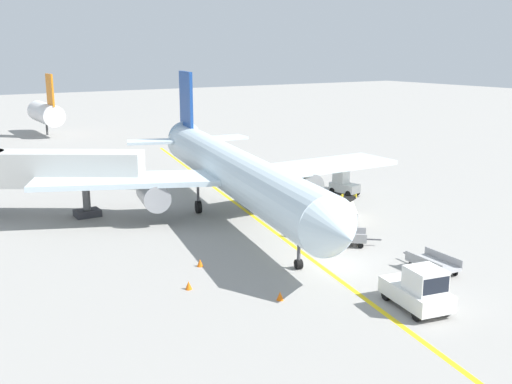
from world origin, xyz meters
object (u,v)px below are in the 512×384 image
safety_cone_wingtip_left (280,296)px  pushback_tug (419,290)px  airliner (232,170)px  jet_bridge (42,169)px  baggage_tug_near_wing (343,184)px  ground_crew_marshaller (305,224)px  baggage_cart_loaded (344,238)px  safety_cone_nose_left (189,285)px  belt_loader_forward_hold (345,209)px  safety_cone_nose_right (200,263)px  baggage_cart_empty_trailing (433,264)px

safety_cone_wingtip_left → pushback_tug: bearing=-41.4°
airliner → jet_bridge: (-11.89, 7.13, 0.12)m
baggage_tug_near_wing → ground_crew_marshaller: (-9.96, -7.93, -0.02)m
baggage_cart_loaded → safety_cone_nose_left: 11.62m
pushback_tug → belt_loader_forward_hold: size_ratio=0.81×
baggage_tug_near_wing → safety_cone_nose_left: 23.44m
safety_cone_nose_right → baggage_cart_empty_trailing: bearing=-35.7°
safety_cone_wingtip_left → belt_loader_forward_hold: bearing=38.0°
belt_loader_forward_hold → baggage_cart_loaded: size_ratio=1.41×
jet_bridge → safety_cone_nose_left: (2.87, -18.32, -3.32)m
airliner → baggage_cart_loaded: airliner is taller
baggage_cart_loaded → baggage_cart_empty_trailing: bearing=-80.0°
airliner → baggage_cart_loaded: 10.55m
baggage_tug_near_wing → safety_cone_nose_left: baggage_tug_near_wing is taller
pushback_tug → baggage_cart_empty_trailing: 5.46m
baggage_cart_empty_trailing → ground_crew_marshaller: size_ratio=2.23×
pushback_tug → safety_cone_wingtip_left: size_ratio=8.85×
jet_bridge → baggage_cart_loaded: (14.41, -16.94, -3.07)m
baggage_tug_near_wing → baggage_cart_loaded: bearing=-129.9°
jet_bridge → baggage_cart_loaded: size_ratio=3.57×
belt_loader_forward_hold → safety_cone_wingtip_left: bearing=-142.0°
jet_bridge → baggage_cart_empty_trailing: size_ratio=3.19×
airliner → baggage_cart_loaded: (2.52, -9.82, -2.95)m
jet_bridge → safety_cone_nose_left: bearing=-81.1°
belt_loader_forward_hold → baggage_cart_empty_trailing: 11.19m
baggage_cart_loaded → baggage_cart_empty_trailing: size_ratio=0.89×
airliner → baggage_tug_near_wing: (11.23, 0.60, -2.49)m
belt_loader_forward_hold → ground_crew_marshaller: size_ratio=2.82×
safety_cone_nose_left → safety_cone_wingtip_left: 4.86m
airliner → ground_crew_marshaller: (1.26, -7.32, -2.51)m
safety_cone_nose_left → safety_cone_nose_right: same height
baggage_cart_empty_trailing → safety_cone_nose_right: (-10.61, 7.62, -0.25)m
belt_loader_forward_hold → safety_cone_wingtip_left: 15.54m
ground_crew_marshaller → baggage_tug_near_wing: bearing=38.5°
ground_crew_marshaller → safety_cone_wingtip_left: bearing=-133.2°
baggage_cart_empty_trailing → airliner: bearing=102.7°
baggage_tug_near_wing → ground_crew_marshaller: size_ratio=1.55×
pushback_tug → safety_cone_nose_left: (-8.18, 8.02, -0.77)m
baggage_cart_empty_trailing → safety_cone_wingtip_left: baggage_cart_empty_trailing is taller
baggage_tug_near_wing → baggage_cart_empty_trailing: size_ratio=0.69×
jet_bridge → safety_cone_wingtip_left: jet_bridge is taller
baggage_cart_loaded → safety_cone_wingtip_left: baggage_cart_loaded is taller
safety_cone_wingtip_left → ground_crew_marshaller: bearing=46.8°
jet_bridge → airliner: bearing=-30.9°
safety_cone_nose_left → baggage_cart_loaded: bearing=6.8°
pushback_tug → ground_crew_marshaller: bearing=80.0°
belt_loader_forward_hold → safety_cone_wingtip_left: (-12.24, -9.55, -0.56)m
baggage_cart_loaded → safety_cone_wingtip_left: bearing=-148.9°
baggage_tug_near_wing → pushback_tug: bearing=-121.3°
safety_cone_nose_right → safety_cone_wingtip_left: same height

